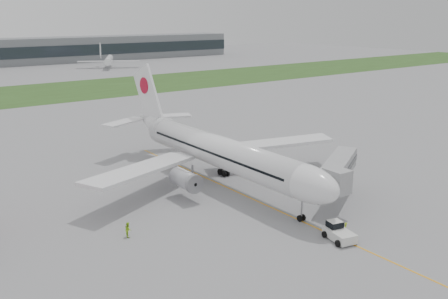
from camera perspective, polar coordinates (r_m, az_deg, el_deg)
ground at (r=79.30m, az=1.10°, el=-4.70°), size 600.00×600.00×0.00m
apron_markings at (r=75.65m, az=3.42°, el=-5.73°), size 70.00×70.00×0.04m
grass_strip at (r=186.67m, az=-22.09°, el=5.83°), size 600.00×50.00×0.02m
airliner at (r=81.31m, az=-0.97°, el=-0.00°), size 48.13×53.95×17.88m
pushback_tug at (r=64.11m, az=12.93°, el=-9.17°), size 3.56×4.58×2.13m
jet_bridge at (r=74.89m, az=12.96°, el=-2.27°), size 13.61×10.53×6.78m
safety_cone_left at (r=64.06m, az=13.08°, el=-9.88°), size 0.42×0.42×0.58m
safety_cone_right at (r=64.17m, az=14.43°, el=-9.97°), size 0.37×0.37×0.50m
ground_crew_near at (r=65.26m, az=13.67°, el=-8.85°), size 0.77×0.66×1.80m
ground_crew_far at (r=64.35m, az=-10.91°, el=-8.97°), size 0.98×1.11×1.94m
distant_aircraft_right at (r=266.60m, az=-12.99°, el=9.07°), size 40.09×38.49×11.87m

